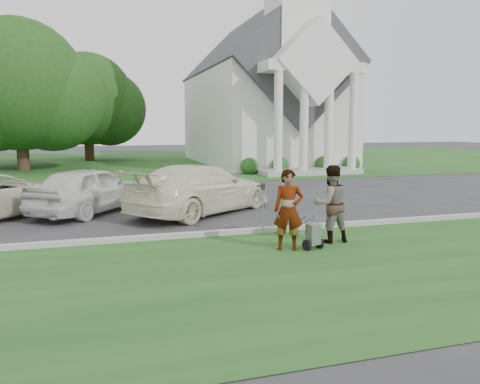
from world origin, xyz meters
name	(u,v)px	position (x,y,z in m)	size (l,w,h in m)	color
ground	(235,240)	(0.00, 0.00, 0.00)	(120.00, 120.00, 0.00)	#333335
grass_strip	(277,275)	(0.00, -3.00, 0.01)	(80.00, 7.00, 0.01)	#1C4919
church_lawn	(141,162)	(0.00, 27.00, 0.01)	(80.00, 30.00, 0.01)	#1C4919
curb	(229,232)	(0.00, 0.55, 0.07)	(80.00, 0.18, 0.15)	#9E9E93
church	(263,86)	(9.00, 23.11, 5.94)	(9.19, 19.00, 24.10)	white
tree_left	(19,91)	(-8.01, 21.99, 5.11)	(10.63, 8.40, 9.71)	#332316
tree_back	(87,104)	(-4.01, 29.99, 4.73)	(9.61, 7.60, 8.89)	#332316
striping_cart	(313,235)	(1.50, -1.47, 0.36)	(0.59, 0.97, 0.84)	black
person_left	(289,210)	(0.93, -1.33, 0.96)	(0.70, 0.46, 1.91)	#999999
person_right	(330,204)	(2.23, -0.93, 0.97)	(0.95, 0.74, 1.95)	#999999
parking_meter_near	(263,202)	(0.84, 0.23, 0.91)	(0.10, 0.09, 1.45)	gray
car_b	(90,190)	(-3.61, 5.05, 0.79)	(1.87, 4.66, 1.59)	silver
car_c	(201,189)	(-0.04, 3.95, 0.83)	(2.31, 5.69, 1.65)	#ECE9C8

